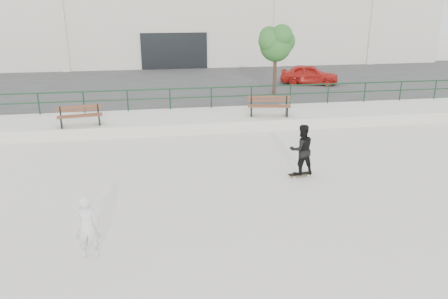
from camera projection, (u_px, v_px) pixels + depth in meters
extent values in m
plane|color=beige|center=(231.00, 224.00, 11.35)|extent=(120.00, 120.00, 0.00)
cube|color=beige|center=(194.00, 120.00, 20.13)|extent=(30.00, 3.00, 0.50)
cube|color=#383838|center=(181.00, 86.00, 28.06)|extent=(60.00, 14.00, 0.50)
cylinder|color=#14381F|center=(191.00, 88.00, 20.93)|extent=(28.00, 0.06, 0.06)
cylinder|color=#14381F|center=(191.00, 98.00, 21.08)|extent=(28.00, 0.05, 0.05)
cylinder|color=#14381F|center=(39.00, 104.00, 20.01)|extent=(0.06, 0.06, 1.00)
cylinder|color=#14381F|center=(84.00, 102.00, 20.32)|extent=(0.06, 0.06, 1.00)
cylinder|color=#14381F|center=(128.00, 101.00, 20.63)|extent=(0.06, 0.06, 1.00)
cylinder|color=#14381F|center=(170.00, 99.00, 20.94)|extent=(0.06, 0.06, 1.00)
cylinder|color=#14381F|center=(211.00, 98.00, 21.25)|extent=(0.06, 0.06, 1.00)
cylinder|color=#14381F|center=(251.00, 96.00, 21.57)|extent=(0.06, 0.06, 1.00)
cylinder|color=#14381F|center=(290.00, 95.00, 21.88)|extent=(0.06, 0.06, 1.00)
cylinder|color=#14381F|center=(328.00, 94.00, 22.19)|extent=(0.06, 0.06, 1.00)
cylinder|color=#14381F|center=(365.00, 92.00, 22.50)|extent=(0.06, 0.06, 1.00)
cylinder|color=#14381F|center=(400.00, 91.00, 22.81)|extent=(0.06, 0.06, 1.00)
cylinder|color=#14381F|center=(435.00, 90.00, 23.12)|extent=(0.06, 0.06, 1.00)
cube|color=silver|center=(168.00, 17.00, 39.90)|extent=(44.00, 16.00, 8.00)
cube|color=black|center=(174.00, 54.00, 33.17)|extent=(5.00, 0.15, 3.20)
cube|color=silver|center=(62.00, 35.00, 31.39)|extent=(0.60, 0.25, 6.20)
cube|color=silver|center=(277.00, 33.00, 33.88)|extent=(0.60, 0.25, 6.20)
cube|color=silver|center=(373.00, 32.00, 35.13)|extent=(0.60, 0.25, 6.20)
cube|color=brown|center=(80.00, 117.00, 18.05)|extent=(1.81, 0.40, 0.04)
cube|color=brown|center=(80.00, 116.00, 18.21)|extent=(1.81, 0.40, 0.04)
cube|color=brown|center=(80.00, 115.00, 18.38)|extent=(1.81, 0.40, 0.04)
cube|color=brown|center=(79.00, 110.00, 18.39)|extent=(1.80, 0.32, 0.10)
cube|color=brown|center=(79.00, 107.00, 18.34)|extent=(1.80, 0.32, 0.10)
cube|color=black|center=(61.00, 123.00, 18.06)|extent=(0.14, 0.51, 0.42)
cube|color=black|center=(60.00, 111.00, 18.16)|extent=(0.07, 0.06, 0.42)
cube|color=black|center=(99.00, 120.00, 18.51)|extent=(0.14, 0.51, 0.42)
cube|color=black|center=(98.00, 109.00, 18.61)|extent=(0.07, 0.06, 0.42)
cube|color=brown|center=(269.00, 107.00, 19.59)|extent=(1.92, 0.49, 0.04)
cube|color=brown|center=(269.00, 106.00, 19.77)|extent=(1.92, 0.49, 0.04)
cube|color=brown|center=(269.00, 105.00, 19.96)|extent=(1.92, 0.49, 0.04)
cube|color=brown|center=(269.00, 100.00, 19.97)|extent=(1.91, 0.41, 0.11)
cube|color=brown|center=(269.00, 97.00, 19.92)|extent=(1.91, 0.41, 0.11)
cube|color=black|center=(251.00, 111.00, 19.87)|extent=(0.17, 0.54, 0.45)
cube|color=black|center=(251.00, 100.00, 19.99)|extent=(0.07, 0.07, 0.45)
cube|color=black|center=(287.00, 111.00, 19.83)|extent=(0.17, 0.54, 0.45)
cube|color=black|center=(287.00, 100.00, 19.95)|extent=(0.07, 0.07, 0.45)
cylinder|color=#4F3327|center=(275.00, 74.00, 24.04)|extent=(0.19, 0.19, 2.30)
sphere|color=#2A6926|center=(276.00, 46.00, 23.54)|extent=(1.72, 1.72, 1.72)
sphere|color=#2A6926|center=(283.00, 41.00, 23.82)|extent=(1.34, 1.34, 1.34)
sphere|color=#2A6926|center=(270.00, 41.00, 23.21)|extent=(1.24, 1.24, 1.24)
sphere|color=#2A6926|center=(282.00, 35.00, 23.03)|extent=(1.15, 1.15, 1.15)
sphere|color=#2A6926|center=(269.00, 36.00, 23.70)|extent=(1.05, 1.05, 1.05)
imported|color=red|center=(309.00, 74.00, 27.31)|extent=(3.86, 2.54, 1.22)
cube|color=black|center=(300.00, 174.00, 14.39)|extent=(0.80, 0.32, 0.02)
cube|color=brown|center=(300.00, 174.00, 14.40)|extent=(0.80, 0.32, 0.01)
cube|color=gray|center=(293.00, 176.00, 14.33)|extent=(0.08, 0.17, 0.03)
cube|color=gray|center=(307.00, 174.00, 14.49)|extent=(0.08, 0.17, 0.03)
cylinder|color=beige|center=(294.00, 177.00, 14.25)|extent=(0.06, 0.03, 0.06)
cylinder|color=beige|center=(292.00, 175.00, 14.42)|extent=(0.06, 0.03, 0.06)
cylinder|color=beige|center=(308.00, 175.00, 14.41)|extent=(0.06, 0.03, 0.06)
cylinder|color=beige|center=(306.00, 173.00, 14.58)|extent=(0.06, 0.03, 0.06)
imported|color=black|center=(302.00, 149.00, 14.12)|extent=(0.86, 0.70, 1.68)
imported|color=silver|center=(87.00, 227.00, 9.67)|extent=(0.56, 0.37, 1.52)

